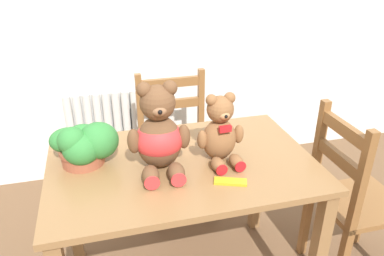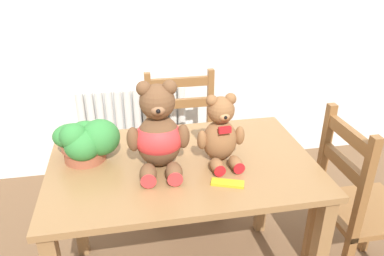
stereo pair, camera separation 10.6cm
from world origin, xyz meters
TOP-DOWN VIEW (x-y plane):
  - wall_back at (0.00, 1.68)m, footprint 8.00×0.04m
  - radiator at (-0.19, 1.61)m, footprint 0.83×0.10m
  - dining_table at (0.00, 0.39)m, footprint 1.21×0.78m
  - wooden_chair_behind at (0.12, 1.11)m, footprint 0.46×0.39m
  - wooden_chair_side at (0.88, 0.27)m, footprint 0.41×0.38m
  - teddy_bear_left at (-0.10, 0.38)m, footprint 0.28×0.29m
  - teddy_bear_right at (0.17, 0.38)m, footprint 0.22×0.23m
  - potted_plant at (-0.43, 0.49)m, footprint 0.31×0.23m
  - chocolate_bar at (0.16, 0.18)m, footprint 0.14×0.09m

SIDE VIEW (x-z plane):
  - radiator at x=-0.19m, z-range -0.03..0.66m
  - wooden_chair_behind at x=0.12m, z-range -0.01..0.93m
  - wooden_chair_side at x=0.88m, z-range -0.01..0.97m
  - dining_table at x=0.00m, z-range 0.27..1.05m
  - chocolate_bar at x=0.16m, z-range 0.78..0.79m
  - potted_plant at x=-0.43m, z-range 0.78..0.98m
  - teddy_bear_right at x=0.17m, z-range 0.76..1.08m
  - teddy_bear_left at x=-0.10m, z-range 0.74..1.14m
  - wall_back at x=0.00m, z-range 0.00..2.60m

